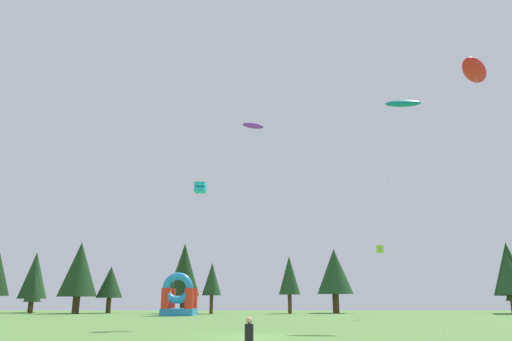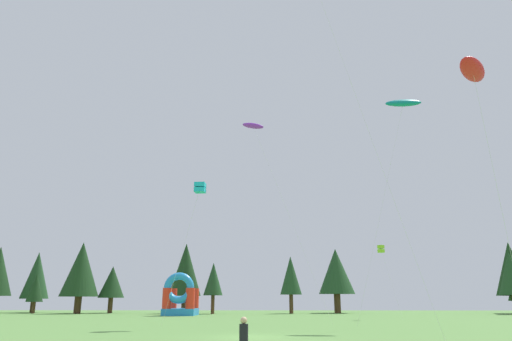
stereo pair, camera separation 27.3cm
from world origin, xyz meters
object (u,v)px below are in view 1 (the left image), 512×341
kite_red_parafoil (474,71)px  person_midfield (249,339)px  kite_teal_parafoil (403,104)px  inflatable_orange_dome (179,300)px  kite_cyan_box (200,188)px  kite_lime_box (380,249)px  kite_purple_parafoil (253,126)px

kite_red_parafoil → person_midfield: bearing=-153.0°
kite_teal_parafoil → kite_red_parafoil: size_ratio=1.43×
inflatable_orange_dome → kite_cyan_box: bearing=-76.9°
kite_teal_parafoil → kite_lime_box: size_ratio=2.45×
kite_red_parafoil → inflatable_orange_dome: 48.54m
kite_cyan_box → inflatable_orange_dome: kite_cyan_box is taller
kite_red_parafoil → inflatable_orange_dome: (-21.72, 41.93, -11.22)m
kite_purple_parafoil → person_midfield: 30.96m
kite_teal_parafoil → kite_cyan_box: bearing=-177.5°
kite_cyan_box → kite_lime_box: (18.41, 15.20, -3.60)m
kite_cyan_box → kite_red_parafoil: bearing=-46.4°
kite_teal_parafoil → kite_red_parafoil: (-1.97, -17.41, -5.82)m
kite_red_parafoil → inflatable_orange_dome: size_ratio=2.50×
person_midfield → kite_cyan_box: bearing=-142.4°
kite_purple_parafoil → inflatable_orange_dome: 28.85m
kite_red_parafoil → kite_teal_parafoil: bearing=83.6°
kite_cyan_box → inflatable_orange_dome: bearing=103.1°
kite_cyan_box → kite_purple_parafoil: 8.89m
kite_red_parafoil → kite_lime_box: kite_red_parafoil is taller
person_midfield → kite_lime_box: bearing=-174.6°
kite_teal_parafoil → kite_purple_parafoil: 13.80m
kite_cyan_box → person_midfield: 24.91m
kite_cyan_box → kite_lime_box: 24.15m
kite_lime_box → person_midfield: bearing=-109.9°
kite_lime_box → inflatable_orange_dome: (-24.30, 10.11, -5.61)m
kite_teal_parafoil → person_midfield: (-12.97, -23.02, -17.98)m
kite_purple_parafoil → inflatable_orange_dome: bearing=115.3°
inflatable_orange_dome → kite_purple_parafoil: bearing=-64.7°
kite_cyan_box → kite_lime_box: size_ratio=1.45×
kite_purple_parafoil → person_midfield: kite_purple_parafoil is taller
kite_teal_parafoil → inflatable_orange_dome: size_ratio=3.59×
kite_red_parafoil → inflatable_orange_dome: bearing=117.4°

